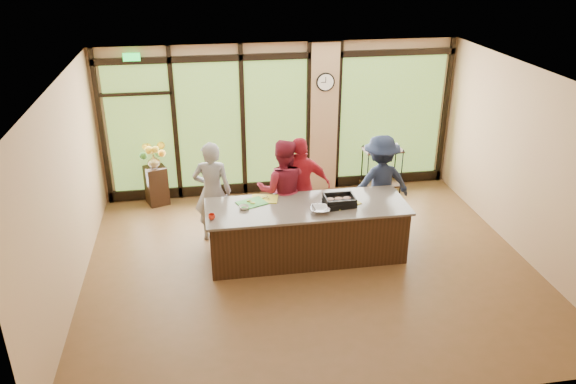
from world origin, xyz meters
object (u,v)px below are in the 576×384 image
object	(u,v)px
cook_right	(380,183)
flower_stand	(156,185)
roasting_pan	(339,203)
bar_cart	(382,164)
island_base	(306,232)
cook_left	(212,192)

from	to	relation	value
cook_right	flower_stand	size ratio (longest dim) A/B	2.28
roasting_pan	bar_cart	bearing A→B (deg)	50.40
island_base	bar_cart	bearing A→B (deg)	48.20
cook_right	roasting_pan	distance (m)	1.26
island_base	bar_cart	size ratio (longest dim) A/B	2.95
cook_right	cook_left	bearing A→B (deg)	-7.40
cook_right	roasting_pan	size ratio (longest dim) A/B	3.71
roasting_pan	cook_left	bearing A→B (deg)	148.34
roasting_pan	flower_stand	bearing A→B (deg)	133.20
cook_right	roasting_pan	bearing A→B (deg)	35.63
cook_left	cook_right	bearing A→B (deg)	-172.19
bar_cart	cook_left	bearing A→B (deg)	-158.85
cook_right	bar_cart	distance (m)	1.55
bar_cart	island_base	bearing A→B (deg)	-132.41
roasting_pan	flower_stand	size ratio (longest dim) A/B	0.61
island_base	cook_left	distance (m)	1.73
island_base	roasting_pan	size ratio (longest dim) A/B	6.63
island_base	cook_right	distance (m)	1.70
island_base	cook_right	bearing A→B (deg)	27.96
cook_left	cook_right	size ratio (longest dim) A/B	1.02
island_base	roasting_pan	distance (m)	0.73
cook_right	roasting_pan	xyz separation A→B (m)	(-0.94, -0.84, 0.09)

